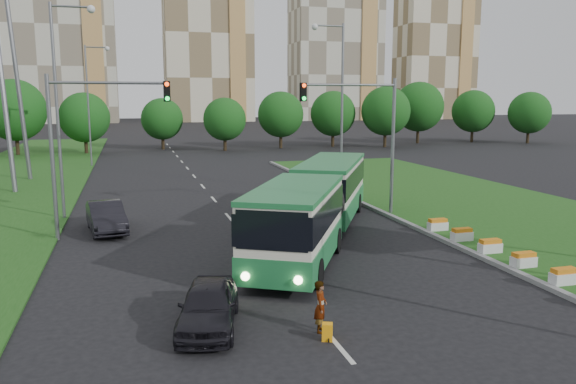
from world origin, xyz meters
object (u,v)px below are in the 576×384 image
object	(u,v)px
car_left_far	(106,217)
shopping_trolley	(327,332)
traffic_mast_median	(368,125)
articulated_bus	(309,202)
traffic_mast_left	(86,130)
car_left_near	(208,305)
pedestrian	(321,306)

from	to	relation	value
car_left_far	shopping_trolley	xyz separation A→B (m)	(6.56, -15.67, -0.53)
traffic_mast_median	articulated_bus	world-z (taller)	traffic_mast_median
traffic_mast_median	traffic_mast_left	bearing A→B (deg)	-176.23
traffic_mast_median	shopping_trolley	size ratio (longest dim) A/B	15.55
traffic_mast_median	car_left_near	world-z (taller)	traffic_mast_median
traffic_mast_left	traffic_mast_median	bearing A→B (deg)	3.77
car_left_far	pedestrian	world-z (taller)	pedestrian
traffic_mast_left	car_left_far	bearing A→B (deg)	60.85
traffic_mast_median	traffic_mast_left	world-z (taller)	same
car_left_near	car_left_far	size ratio (longest dim) A/B	0.88
traffic_mast_left	shopping_trolley	size ratio (longest dim) A/B	15.55
articulated_bus	pedestrian	size ratio (longest dim) A/B	11.50
traffic_mast_median	articulated_bus	distance (m)	7.17
articulated_bus	car_left_far	world-z (taller)	articulated_bus
pedestrian	shopping_trolley	bearing A→B (deg)	-156.93
articulated_bus	shopping_trolley	bearing A→B (deg)	-76.71
pedestrian	shopping_trolley	distance (m)	0.84
pedestrian	articulated_bus	bearing A→B (deg)	8.07
traffic_mast_left	shopping_trolley	distance (m)	16.99
articulated_bus	car_left_near	size ratio (longest dim) A/B	4.33
traffic_mast_median	shopping_trolley	xyz separation A→B (m)	(-7.95, -15.52, -5.10)
traffic_mast_left	articulated_bus	xyz separation A→B (m)	(10.37, -3.01, -3.53)
car_left_far	shopping_trolley	distance (m)	17.00
car_left_near	shopping_trolley	world-z (taller)	car_left_near
car_left_near	shopping_trolley	distance (m)	3.68
car_left_near	pedestrian	xyz separation A→B (m)	(3.16, -1.20, 0.07)
car_left_far	traffic_mast_left	bearing A→B (deg)	-127.75
traffic_mast_left	car_left_near	world-z (taller)	traffic_mast_left
traffic_mast_median	car_left_far	distance (m)	15.22
pedestrian	car_left_near	bearing A→B (deg)	93.50
shopping_trolley	articulated_bus	bearing A→B (deg)	96.64
pedestrian	traffic_mast_median	bearing A→B (deg)	-3.83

